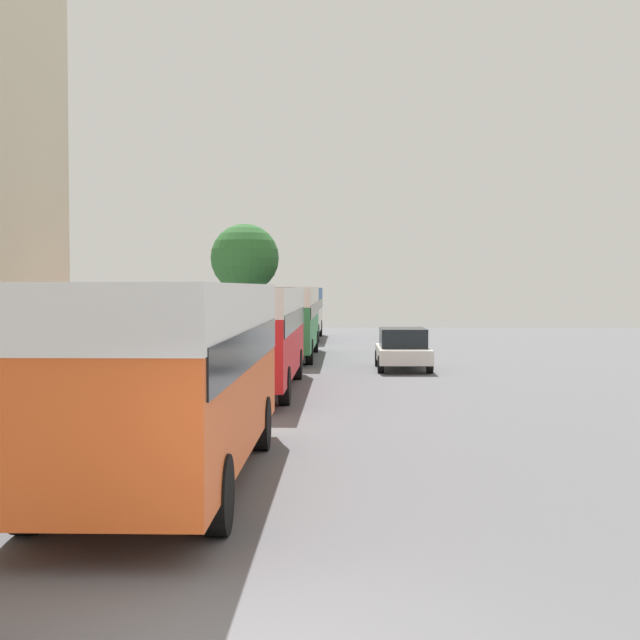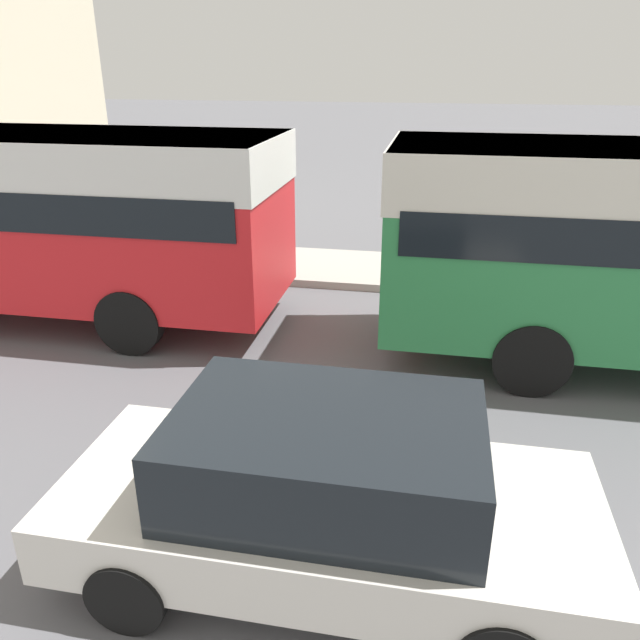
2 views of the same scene
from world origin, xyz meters
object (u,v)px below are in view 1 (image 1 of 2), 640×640
object	(u,v)px
bus_rear	(298,306)
pedestrian_near_curb	(232,323)
bus_lead	(168,354)
bus_third_in_line	(286,312)
pedestrian_walking_away	(242,327)
bus_following	(252,324)
car_crossing	(403,348)

from	to	relation	value
bus_rear	pedestrian_near_curb	xyz separation A→B (m)	(-3.70, -1.24, -0.98)
bus_lead	bus_third_in_line	world-z (taller)	bus_lead
pedestrian_walking_away	bus_lead	bearing A→B (deg)	-85.43
bus_following	car_crossing	xyz separation A→B (m)	(4.86, 6.79, -1.18)
bus_rear	bus_third_in_line	bearing A→B (deg)	-89.34
bus_following	pedestrian_near_curb	xyz separation A→B (m)	(-3.67, 24.48, -1.00)
bus_third_in_line	pedestrian_near_curb	world-z (taller)	bus_third_in_line
bus_following	pedestrian_walking_away	size ratio (longest dim) A/B	6.06
pedestrian_walking_away	bus_following	bearing A→B (deg)	-82.54
bus_lead	bus_rear	bearing A→B (deg)	89.95
bus_lead	pedestrian_near_curb	bearing A→B (deg)	95.68
car_crossing	pedestrian_walking_away	world-z (taller)	pedestrian_walking_away
bus_third_in_line	bus_rear	xyz separation A→B (m)	(-0.16, 13.66, -0.03)
bus_lead	car_crossing	world-z (taller)	bus_lead
bus_lead	pedestrian_near_curb	xyz separation A→B (m)	(-3.66, 36.86, -1.04)
bus_third_in_line	pedestrian_walking_away	xyz separation A→B (m)	(-2.74, 7.40, -0.97)
bus_following	pedestrian_walking_away	xyz separation A→B (m)	(-2.55, 19.46, -0.96)
bus_lead	car_crossing	xyz separation A→B (m)	(4.87, 19.17, -1.21)
bus_lead	bus_third_in_line	xyz separation A→B (m)	(0.19, 24.44, -0.03)
bus_third_in_line	pedestrian_near_curb	distance (m)	13.04
bus_following	bus_lead	bearing A→B (deg)	-90.01
bus_third_in_line	pedestrian_walking_away	distance (m)	7.95
pedestrian_walking_away	car_crossing	bearing A→B (deg)	-59.66
bus_lead	pedestrian_near_curb	world-z (taller)	bus_lead
bus_following	bus_rear	size ratio (longest dim) A/B	1.02
bus_third_in_line	bus_rear	distance (m)	13.66
bus_third_in_line	pedestrian_walking_away	size ratio (longest dim) A/B	6.15
bus_rear	pedestrian_walking_away	bearing A→B (deg)	-112.38
bus_rear	car_crossing	world-z (taller)	bus_rear
bus_following	pedestrian_walking_away	distance (m)	19.65
pedestrian_near_curb	pedestrian_walking_away	xyz separation A→B (m)	(1.12, -5.02, 0.04)
bus_lead	bus_rear	world-z (taller)	bus_lead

